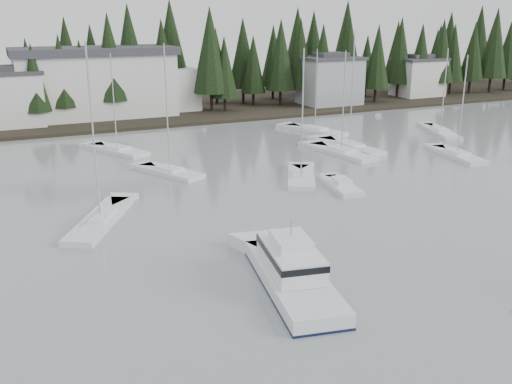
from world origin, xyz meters
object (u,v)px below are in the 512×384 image
harbor_inn (109,82)px  sailboat_12 (341,153)px  cabin_cruiser_center (292,275)px  sailboat_0 (440,133)px  sailboat_6 (170,173)px  runabout_1 (341,187)px  sailboat_10 (117,152)px  sailboat_4 (315,132)px  sailboat_7 (457,156)px  sailboat_1 (301,179)px  sailboat_2 (349,148)px  house_west (10,97)px  sailboat_5 (101,222)px  house_east_a (330,80)px  house_east_b (418,76)px

harbor_inn → sailboat_12: (20.48, -37.18, -5.72)m
cabin_cruiser_center → sailboat_0: 53.67m
sailboat_6 → runabout_1: (13.72, -12.11, 0.04)m
cabin_cruiser_center → sailboat_10: bearing=14.3°
sailboat_4 → sailboat_7: bearing=-177.6°
sailboat_0 → sailboat_1: 32.20m
sailboat_2 → harbor_inn: bearing=28.2°
sailboat_2 → sailboat_4: (1.31, 10.90, -0.01)m
house_west → sailboat_10: bearing=-63.0°
cabin_cruiser_center → sailboat_4: 49.39m
sailboat_10 → runabout_1: sailboat_10 is taller
sailboat_10 → sailboat_7: bearing=-144.1°
sailboat_5 → house_east_a: bearing=-18.6°
house_east_b → sailboat_5: size_ratio=0.64×
house_west → harbor_inn: harbor_inn is taller
harbor_inn → sailboat_5: size_ratio=1.98×
house_west → sailboat_6: size_ratio=0.68×
cabin_cruiser_center → sailboat_7: 40.22m
house_east_a → sailboat_10: bearing=-154.6°
sailboat_1 → sailboat_4: sailboat_1 is taller
cabin_cruiser_center → sailboat_5: size_ratio=0.80×
house_east_b → runabout_1: house_east_b is taller
house_east_b → sailboat_6: bearing=-150.6°
sailboat_4 → sailboat_10: bearing=73.0°
house_west → house_east_b: bearing=0.8°
house_west → sailboat_5: 46.52m
house_east_a → sailboat_7: size_ratio=0.85×
house_east_a → harbor_inn: size_ratio=0.36×
cabin_cruiser_center → sailboat_0: bearing=-40.4°
cabin_cruiser_center → sailboat_1: bearing=-19.4°
sailboat_6 → sailboat_12: size_ratio=1.10×
house_east_a → sailboat_10: sailboat_10 is taller
sailboat_5 → sailboat_12: size_ratio=1.16×
sailboat_2 → runabout_1: sailboat_2 is taller
sailboat_7 → sailboat_4: bearing=31.0°
sailboat_10 → runabout_1: (16.69, -24.68, 0.07)m
sailboat_4 → sailboat_10: 28.58m
house_west → sailboat_7: (47.22, -40.97, -4.58)m
sailboat_4 → runabout_1: bearing=136.4°
sailboat_1 → sailboat_6: bearing=85.0°
sailboat_4 → sailboat_5: size_ratio=0.82×
sailboat_1 → sailboat_6: (-11.71, 7.62, 0.01)m
sailboat_2 → sailboat_7: 13.00m
sailboat_10 → sailboat_2: bearing=-136.3°
sailboat_5 → sailboat_10: (6.42, 24.62, -0.02)m
house_west → sailboat_7: size_ratio=0.77×
cabin_cruiser_center → sailboat_1: size_ratio=0.87×
sailboat_5 → sailboat_6: size_ratio=1.06×
house_west → sailboat_2: bearing=-39.6°
sailboat_0 → sailboat_5: sailboat_5 is taller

